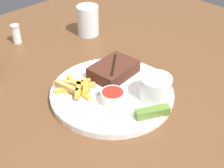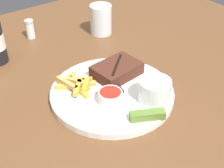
{
  "view_description": "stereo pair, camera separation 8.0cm",
  "coord_description": "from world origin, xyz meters",
  "px_view_note": "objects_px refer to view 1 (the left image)",
  "views": [
    {
      "loc": [
        -0.45,
        -0.46,
        1.28
      ],
      "look_at": [
        0.0,
        0.0,
        0.81
      ],
      "focal_mm": 50.0,
      "sensor_mm": 36.0,
      "label": 1
    },
    {
      "loc": [
        -0.39,
        -0.51,
        1.28
      ],
      "look_at": [
        0.0,
        0.0,
        0.81
      ],
      "focal_mm": 50.0,
      "sensor_mm": 36.0,
      "label": 2
    }
  ],
  "objects_px": {
    "knife_utensil": "(108,80)",
    "pickle_spear": "(154,111)",
    "dinner_plate": "(112,93)",
    "salt_shaker": "(16,34)",
    "dipping_sauce_cup": "(113,96)",
    "steak_portion": "(114,70)",
    "coleslaw_cup": "(156,86)",
    "drinking_glass": "(88,20)",
    "fork_utensil": "(81,97)"
  },
  "relations": [
    {
      "from": "steak_portion",
      "to": "knife_utensil",
      "type": "bearing_deg",
      "value": -161.7
    },
    {
      "from": "dinner_plate",
      "to": "steak_portion",
      "type": "distance_m",
      "value": 0.08
    },
    {
      "from": "dinner_plate",
      "to": "pickle_spear",
      "type": "xyz_separation_m",
      "value": [
        0.0,
        -0.14,
        0.02
      ]
    },
    {
      "from": "salt_shaker",
      "to": "pickle_spear",
      "type": "bearing_deg",
      "value": -86.81
    },
    {
      "from": "steak_portion",
      "to": "drinking_glass",
      "type": "relative_size",
      "value": 1.31
    },
    {
      "from": "coleslaw_cup",
      "to": "fork_utensil",
      "type": "relative_size",
      "value": 0.62
    },
    {
      "from": "dinner_plate",
      "to": "drinking_glass",
      "type": "height_order",
      "value": "drinking_glass"
    },
    {
      "from": "dinner_plate",
      "to": "pickle_spear",
      "type": "relative_size",
      "value": 3.86
    },
    {
      "from": "dinner_plate",
      "to": "coleslaw_cup",
      "type": "relative_size",
      "value": 4.02
    },
    {
      "from": "knife_utensil",
      "to": "salt_shaker",
      "type": "relative_size",
      "value": 2.54
    },
    {
      "from": "knife_utensil",
      "to": "pickle_spear",
      "type": "bearing_deg",
      "value": -174.13
    },
    {
      "from": "salt_shaker",
      "to": "drinking_glass",
      "type": "bearing_deg",
      "value": -28.53
    },
    {
      "from": "coleslaw_cup",
      "to": "pickle_spear",
      "type": "height_order",
      "value": "coleslaw_cup"
    },
    {
      "from": "coleslaw_cup",
      "to": "steak_portion",
      "type": "bearing_deg",
      "value": 93.39
    },
    {
      "from": "dinner_plate",
      "to": "fork_utensil",
      "type": "distance_m",
      "value": 0.09
    },
    {
      "from": "dipping_sauce_cup",
      "to": "fork_utensil",
      "type": "bearing_deg",
      "value": 126.3
    },
    {
      "from": "fork_utensil",
      "to": "dinner_plate",
      "type": "bearing_deg",
      "value": 0.0
    },
    {
      "from": "dipping_sauce_cup",
      "to": "knife_utensil",
      "type": "bearing_deg",
      "value": 53.01
    },
    {
      "from": "fork_utensil",
      "to": "steak_portion",
      "type": "bearing_deg",
      "value": 28.8
    },
    {
      "from": "steak_portion",
      "to": "salt_shaker",
      "type": "bearing_deg",
      "value": 101.76
    },
    {
      "from": "dinner_plate",
      "to": "knife_utensil",
      "type": "bearing_deg",
      "value": 58.42
    },
    {
      "from": "dinner_plate",
      "to": "coleslaw_cup",
      "type": "xyz_separation_m",
      "value": [
        0.06,
        -0.09,
        0.04
      ]
    },
    {
      "from": "knife_utensil",
      "to": "drinking_glass",
      "type": "distance_m",
      "value": 0.32
    },
    {
      "from": "steak_portion",
      "to": "knife_utensil",
      "type": "height_order",
      "value": "steak_portion"
    },
    {
      "from": "steak_portion",
      "to": "knife_utensil",
      "type": "distance_m",
      "value": 0.03
    },
    {
      "from": "steak_portion",
      "to": "coleslaw_cup",
      "type": "xyz_separation_m",
      "value": [
        0.01,
        -0.14,
        0.01
      ]
    },
    {
      "from": "pickle_spear",
      "to": "knife_utensil",
      "type": "height_order",
      "value": "pickle_spear"
    },
    {
      "from": "fork_utensil",
      "to": "knife_utensil",
      "type": "xyz_separation_m",
      "value": [
        0.1,
        0.01,
        0.0
      ]
    },
    {
      "from": "salt_shaker",
      "to": "fork_utensil",
      "type": "bearing_deg",
      "value": -97.44
    },
    {
      "from": "dipping_sauce_cup",
      "to": "knife_utensil",
      "type": "xyz_separation_m",
      "value": [
        0.05,
        0.07,
        -0.01
      ]
    },
    {
      "from": "drinking_glass",
      "to": "fork_utensil",
      "type": "bearing_deg",
      "value": -133.45
    },
    {
      "from": "knife_utensil",
      "to": "salt_shaker",
      "type": "distance_m",
      "value": 0.4
    },
    {
      "from": "pickle_spear",
      "to": "drinking_glass",
      "type": "bearing_deg",
      "value": 67.78
    },
    {
      "from": "pickle_spear",
      "to": "salt_shaker",
      "type": "bearing_deg",
      "value": 93.19
    },
    {
      "from": "steak_portion",
      "to": "salt_shaker",
      "type": "distance_m",
      "value": 0.39
    },
    {
      "from": "dipping_sauce_cup",
      "to": "knife_utensil",
      "type": "distance_m",
      "value": 0.09
    },
    {
      "from": "coleslaw_cup",
      "to": "knife_utensil",
      "type": "relative_size",
      "value": 0.48
    },
    {
      "from": "steak_portion",
      "to": "dipping_sauce_cup",
      "type": "relative_size",
      "value": 2.23
    },
    {
      "from": "coleslaw_cup",
      "to": "drinking_glass",
      "type": "height_order",
      "value": "drinking_glass"
    },
    {
      "from": "coleslaw_cup",
      "to": "dipping_sauce_cup",
      "type": "bearing_deg",
      "value": 147.48
    },
    {
      "from": "knife_utensil",
      "to": "drinking_glass",
      "type": "relative_size",
      "value": 1.61
    },
    {
      "from": "dipping_sauce_cup",
      "to": "drinking_glass",
      "type": "distance_m",
      "value": 0.41
    },
    {
      "from": "knife_utensil",
      "to": "coleslaw_cup",
      "type": "bearing_deg",
      "value": -151.9
    },
    {
      "from": "dinner_plate",
      "to": "coleslaw_cup",
      "type": "height_order",
      "value": "coleslaw_cup"
    },
    {
      "from": "salt_shaker",
      "to": "steak_portion",
      "type": "bearing_deg",
      "value": -78.24
    },
    {
      "from": "steak_portion",
      "to": "coleslaw_cup",
      "type": "relative_size",
      "value": 1.68
    },
    {
      "from": "fork_utensil",
      "to": "salt_shaker",
      "type": "distance_m",
      "value": 0.4
    },
    {
      "from": "dinner_plate",
      "to": "knife_utensil",
      "type": "relative_size",
      "value": 1.95
    },
    {
      "from": "pickle_spear",
      "to": "salt_shaker",
      "type": "relative_size",
      "value": 1.28
    },
    {
      "from": "coleslaw_cup",
      "to": "salt_shaker",
      "type": "relative_size",
      "value": 1.23
    }
  ]
}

